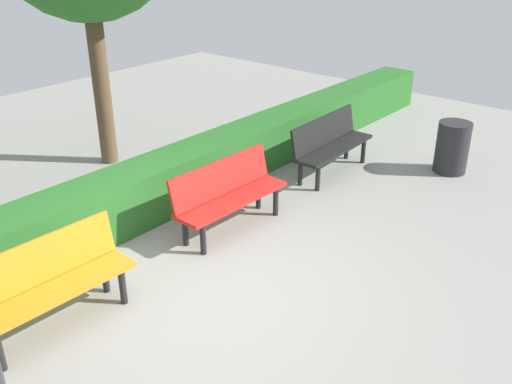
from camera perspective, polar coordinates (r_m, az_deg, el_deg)
name	(u,v)px	position (r m, az deg, el deg)	size (l,w,h in m)	color
ground_plane	(196,290)	(6.07, -6.00, -9.68)	(16.90, 16.90, 0.00)	gray
bench_black	(330,142)	(8.62, 7.41, 4.94)	(1.63, 0.51, 0.86)	black
bench_red	(228,192)	(6.96, -2.82, -0.05)	(1.60, 0.51, 0.86)	red
bench_orange	(48,281)	(5.65, -20.06, -8.36)	(1.58, 0.49, 0.86)	orange
hedge_row	(166,183)	(7.61, -8.99, 0.91)	(12.90, 0.65, 0.71)	#266023
trash_bin	(452,147)	(9.12, 19.03, 4.24)	(0.49, 0.49, 0.78)	#262628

